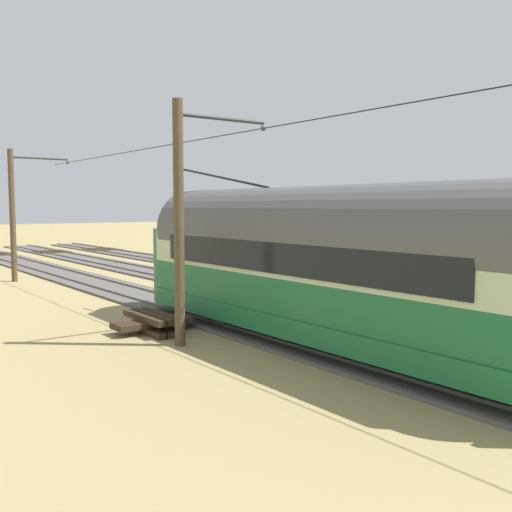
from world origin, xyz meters
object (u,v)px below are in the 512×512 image
vintage_streetcar (315,263)px  catenary_pole_foreground (14,212)px  catenary_pole_mid_near (182,218)px  spare_tie_stack (153,323)px  boxcar_adjacent (322,240)px  switch_stand (294,263)px  track_end_bumper (195,274)px

vintage_streetcar → catenary_pole_foreground: 19.29m
catenary_pole_mid_near → spare_tie_stack: size_ratio=2.74×
catenary_pole_mid_near → spare_tie_stack: 3.78m
catenary_pole_foreground → catenary_pole_mid_near: size_ratio=1.00×
vintage_streetcar → boxcar_adjacent: bearing=-134.1°
vintage_streetcar → spare_tie_stack: 5.41m
switch_stand → track_end_bumper: bearing=-7.3°
switch_stand → spare_tie_stack: (12.68, 8.34, -0.43)m
vintage_streetcar → switch_stand: bearing=-128.5°
catenary_pole_mid_near → switch_stand: 16.69m
vintage_streetcar → switch_stand: 16.21m
boxcar_adjacent → spare_tie_stack: boxcar_adjacent is taller
switch_stand → catenary_pole_mid_near: bearing=39.0°
switch_stand → spare_tie_stack: 15.18m
switch_stand → track_end_bumper: switch_stand is taller
boxcar_adjacent → catenary_pole_foreground: catenary_pole_foreground is taller
catenary_pole_foreground → switch_stand: 14.57m
boxcar_adjacent → catenary_pole_foreground: size_ratio=1.68×
boxcar_adjacent → catenary_pole_mid_near: bearing=30.1°
boxcar_adjacent → switch_stand: bearing=-111.7°
boxcar_adjacent → catenary_pole_mid_near: 13.07m
spare_tie_stack → switch_stand: bearing=-146.7°
switch_stand → track_end_bumper: size_ratio=0.69×
vintage_streetcar → catenary_pole_foreground: size_ratio=2.39×
track_end_bumper → switch_stand: bearing=172.7°
catenary_pole_mid_near → switch_stand: (-12.78, -10.37, -2.76)m
catenary_pole_foreground → switch_stand: (-12.78, 6.42, -2.76)m
catenary_pole_mid_near → switch_stand: bearing=-141.0°
catenary_pole_mid_near → spare_tie_stack: catenary_pole_mid_near is taller
boxcar_adjacent → catenary_pole_foreground: 15.29m
vintage_streetcar → switch_stand: size_ratio=12.72×
catenary_pole_mid_near → boxcar_adjacent: bearing=-149.9°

